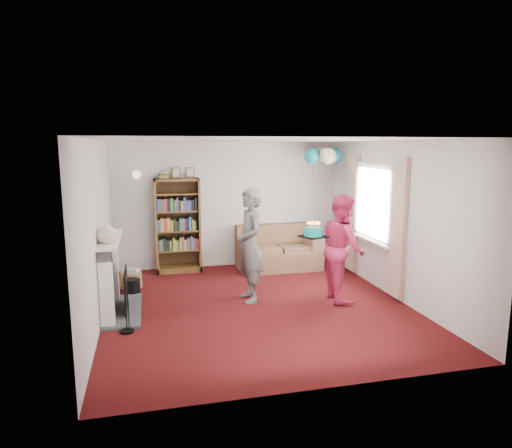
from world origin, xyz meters
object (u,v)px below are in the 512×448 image
object	(u,v)px
person_magenta	(342,247)
birthday_cake	(313,233)
sofa	(278,252)
person_striped	(250,245)
bookcase	(178,226)

from	to	relation	value
person_magenta	birthday_cake	distance (m)	0.64
sofa	person_striped	distance (m)	2.11
sofa	person_striped	size ratio (longest dim) A/B	0.90
person_striped	person_magenta	distance (m)	1.46
person_striped	person_magenta	bearing A→B (deg)	74.61
bookcase	sofa	distance (m)	2.05
sofa	person_magenta	world-z (taller)	person_magenta
bookcase	sofa	world-z (taller)	bookcase
bookcase	person_magenta	distance (m)	3.32
birthday_cake	person_magenta	bearing A→B (deg)	15.71
sofa	birthday_cake	bearing A→B (deg)	-92.35
person_striped	sofa	bearing A→B (deg)	146.86
bookcase	person_striped	distance (m)	2.24
birthday_cake	sofa	bearing A→B (deg)	87.59
bookcase	birthday_cake	size ratio (longest dim) A/B	5.87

